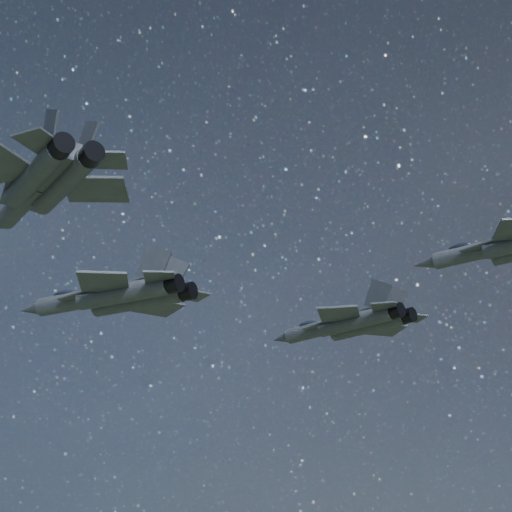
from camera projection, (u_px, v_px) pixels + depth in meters
The scene contains 3 objects.
jet_lead at pixel (117, 296), 78.78m from camera, with size 20.16×13.89×5.06m.
jet_left at pixel (351, 323), 91.97m from camera, with size 19.17×13.49×4.84m.
jet_right at pixel (42, 183), 60.98m from camera, with size 18.38×12.30×4.65m.
Camera 1 is at (40.58, -55.59, 114.87)m, focal length 60.00 mm.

